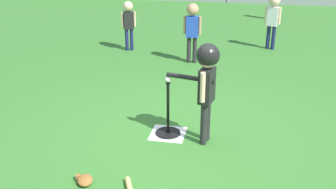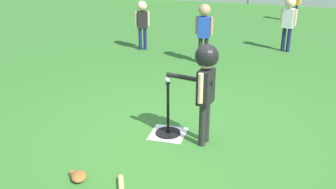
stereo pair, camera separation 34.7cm
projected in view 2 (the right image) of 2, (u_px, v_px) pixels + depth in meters
The scene contains 9 objects.
ground_plane at pixel (176, 140), 5.12m from camera, with size 60.00×60.00×0.00m, color #336B28.
home_plate at pixel (168, 133), 5.28m from camera, with size 0.44×0.44×0.01m, color white.
batting_tee at pixel (168, 126), 5.23m from camera, with size 0.32×0.32×0.71m.
baseball_on_tee at pixel (168, 80), 4.99m from camera, with size 0.07×0.07×0.07m, color white.
batter_child at pixel (206, 75), 4.72m from camera, with size 0.64×0.35×1.26m.
fielder_deep_right at pixel (142, 19), 8.54m from camera, with size 0.29×0.20×1.03m.
fielder_near_right at pixel (204, 26), 7.65m from camera, with size 0.34×0.23×1.14m.
fielder_deep_left at pixel (289, 17), 8.38m from camera, with size 0.32×0.23×1.14m.
glove_near_bats at pixel (78, 176), 4.33m from camera, with size 0.24×0.27×0.07m.
Camera 2 is at (1.11, -4.36, 2.51)m, focal length 43.76 mm.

